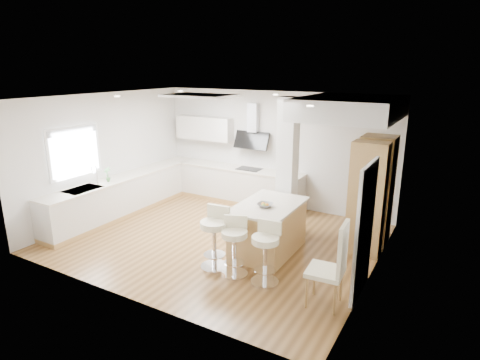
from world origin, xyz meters
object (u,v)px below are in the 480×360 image
Objects in this scene: peninsula at (268,228)px; bar_stool_c at (266,250)px; bar_stool_a at (215,234)px; bar_stool_b at (235,243)px; dining_chair at (334,263)px.

peninsula is 1.12m from bar_stool_c.
bar_stool_a is 0.42m from bar_stool_b.
bar_stool_a is 1.06× the size of bar_stool_c.
bar_stool_a is at bearing 151.75° from bar_stool_b.
bar_stool_a is 0.98m from bar_stool_c.
bar_stool_b is at bearing -11.10° from bar_stool_a.
bar_stool_b is 0.77× the size of dining_chair.
peninsula is 1.13m from bar_stool_a.
peninsula is at bearing 56.98° from bar_stool_a.
bar_stool_c is at bearing -6.77° from bar_stool_a.
bar_stool_b is 0.98× the size of bar_stool_c.
dining_chair is at bearing -9.37° from bar_stool_a.
bar_stool_c is (0.98, -0.02, -0.04)m from bar_stool_a.
dining_chair reaches higher than bar_stool_c.
bar_stool_a reaches higher than peninsula.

